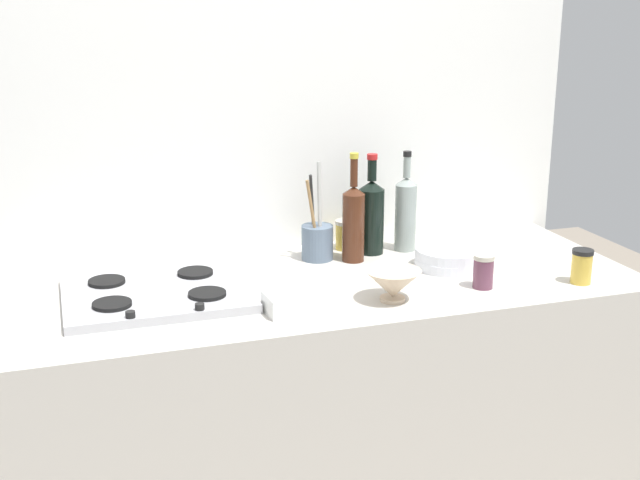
% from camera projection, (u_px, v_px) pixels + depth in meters
% --- Properties ---
extents(counter_block, '(1.80, 0.70, 0.90)m').
position_uv_depth(counter_block, '(320.00, 424.00, 2.46)').
color(counter_block, beige).
rests_on(counter_block, ground).
extents(backsplash_panel, '(1.90, 0.06, 2.29)m').
position_uv_depth(backsplash_panel, '(283.00, 169.00, 2.61)').
color(backsplash_panel, white).
rests_on(backsplash_panel, ground).
extents(stovetop_hob, '(0.48, 0.40, 0.04)m').
position_uv_depth(stovetop_hob, '(156.00, 293.00, 2.20)').
color(stovetop_hob, '#B2B2B7').
rests_on(stovetop_hob, counter_block).
extents(plate_stack, '(0.20, 0.20, 0.06)m').
position_uv_depth(plate_stack, '(449.00, 258.00, 2.44)').
color(plate_stack, white).
rests_on(plate_stack, counter_block).
extents(wine_bottle_leftmost, '(0.07, 0.07, 0.31)m').
position_uv_depth(wine_bottle_leftmost, '(406.00, 212.00, 2.59)').
color(wine_bottle_leftmost, gray).
rests_on(wine_bottle_leftmost, counter_block).
extents(wine_bottle_mid_left, '(0.08, 0.08, 0.31)m').
position_uv_depth(wine_bottle_mid_left, '(371.00, 215.00, 2.56)').
color(wine_bottle_mid_left, black).
rests_on(wine_bottle_mid_left, counter_block).
extents(wine_bottle_mid_right, '(0.07, 0.07, 0.33)m').
position_uv_depth(wine_bottle_mid_right, '(353.00, 221.00, 2.48)').
color(wine_bottle_mid_right, '#472314').
rests_on(wine_bottle_mid_right, counter_block).
extents(mixing_bowl, '(0.15, 0.15, 0.08)m').
position_uv_depth(mixing_bowl, '(393.00, 284.00, 2.17)').
color(mixing_bowl, beige).
rests_on(mixing_bowl, counter_block).
extents(butter_dish, '(0.15, 0.11, 0.05)m').
position_uv_depth(butter_dish, '(294.00, 302.00, 2.11)').
color(butter_dish, white).
rests_on(butter_dish, counter_block).
extents(utensil_crock, '(0.10, 0.10, 0.30)m').
position_uv_depth(utensil_crock, '(317.00, 240.00, 2.51)').
color(utensil_crock, slate).
rests_on(utensil_crock, counter_block).
extents(condiment_jar_front, '(0.06, 0.06, 0.09)m').
position_uv_depth(condiment_jar_front, '(483.00, 271.00, 2.27)').
color(condiment_jar_front, '#66384C').
rests_on(condiment_jar_front, counter_block).
extents(condiment_jar_rear, '(0.07, 0.07, 0.09)m').
position_uv_depth(condiment_jar_rear, '(345.00, 234.00, 2.62)').
color(condiment_jar_rear, gold).
rests_on(condiment_jar_rear, counter_block).
extents(condiment_jar_spare, '(0.06, 0.06, 0.10)m').
position_uv_depth(condiment_jar_spare, '(582.00, 266.00, 2.31)').
color(condiment_jar_spare, gold).
rests_on(condiment_jar_spare, counter_block).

